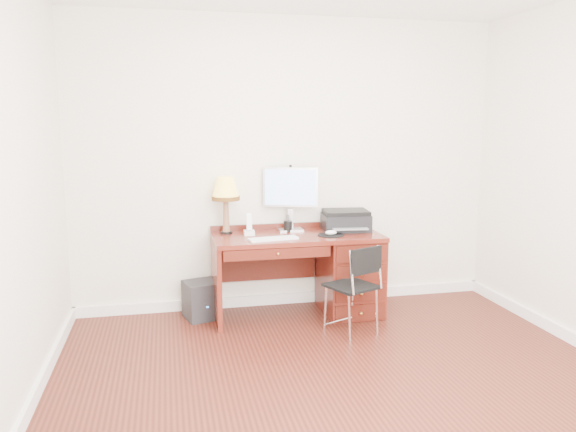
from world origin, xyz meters
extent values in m
plane|color=#39130D|center=(0.00, 0.00, 0.00)|extent=(4.00, 4.00, 0.00)
plane|color=silver|center=(0.00, 1.75, 1.35)|extent=(4.00, 0.00, 4.00)
plane|color=silver|center=(-2.00, 0.00, 1.35)|extent=(0.00, 3.50, 3.50)
cube|color=white|center=(0.00, 1.74, 0.05)|extent=(4.00, 0.03, 0.10)
cube|color=white|center=(-1.99, 0.00, 0.05)|extent=(0.03, 3.50, 0.10)
cube|color=maroon|center=(0.00, 1.40, 0.73)|extent=(1.50, 0.65, 0.04)
cube|color=maroon|center=(0.50, 1.40, 0.35)|extent=(0.50, 0.61, 0.71)
cube|color=maroon|center=(-0.73, 1.40, 0.35)|extent=(0.04, 0.61, 0.71)
cube|color=#4E170F|center=(-0.24, 1.69, 0.46)|extent=(0.96, 0.03, 0.39)
cube|color=#4E170F|center=(-0.24, 1.09, 0.66)|extent=(0.91, 0.03, 0.09)
sphere|color=#BF8C3F|center=(0.50, 1.06, 0.35)|extent=(0.03, 0.03, 0.03)
cube|color=silver|center=(-0.02, 1.60, 0.76)|extent=(0.26, 0.22, 0.02)
cube|color=silver|center=(-0.02, 1.65, 0.86)|extent=(0.06, 0.04, 0.18)
cube|color=silver|center=(-0.02, 1.63, 1.15)|extent=(0.50, 0.18, 0.37)
cube|color=#4C8CF2|center=(-0.02, 1.61, 1.15)|extent=(0.45, 0.13, 0.33)
cube|color=white|center=(-0.25, 1.23, 0.76)|extent=(0.44, 0.18, 0.02)
cylinder|color=black|center=(0.28, 1.29, 0.75)|extent=(0.23, 0.23, 0.01)
ellipsoid|color=white|center=(0.28, 1.29, 0.78)|extent=(0.10, 0.07, 0.04)
cube|color=black|center=(0.49, 1.51, 0.83)|extent=(0.45, 0.37, 0.15)
cube|color=black|center=(0.49, 1.51, 0.92)|extent=(0.43, 0.35, 0.04)
cylinder|color=black|center=(-0.61, 1.58, 0.76)|extent=(0.10, 0.10, 0.02)
cone|color=brown|center=(-0.61, 1.58, 0.92)|extent=(0.07, 0.07, 0.30)
cone|color=#F9D34E|center=(-0.61, 1.58, 1.17)|extent=(0.25, 0.25, 0.19)
cylinder|color=#593814|center=(-0.61, 1.58, 1.07)|extent=(0.25, 0.25, 0.04)
cube|color=white|center=(-0.42, 1.47, 0.77)|extent=(0.10, 0.10, 0.04)
cube|color=white|center=(-0.42, 1.47, 0.87)|extent=(0.05, 0.06, 0.16)
cylinder|color=black|center=(-0.05, 1.56, 0.80)|extent=(0.08, 0.08, 0.10)
cube|color=black|center=(0.34, 0.89, 0.40)|extent=(0.47, 0.47, 0.02)
cube|color=black|center=(0.34, 0.72, 0.65)|extent=(0.30, 0.15, 0.21)
cylinder|color=silver|center=(0.19, 1.04, 0.20)|extent=(0.02, 0.02, 0.40)
cylinder|color=silver|center=(0.49, 1.04, 0.20)|extent=(0.02, 0.02, 0.40)
cylinder|color=silver|center=(0.19, 0.73, 0.20)|extent=(0.02, 0.02, 0.40)
cylinder|color=silver|center=(0.49, 0.73, 0.20)|extent=(0.02, 0.02, 0.40)
cylinder|color=silver|center=(0.19, 0.72, 0.58)|extent=(0.02, 0.02, 0.36)
cylinder|color=silver|center=(0.49, 0.72, 0.58)|extent=(0.02, 0.02, 0.36)
cube|color=black|center=(-0.86, 1.50, 0.17)|extent=(0.36, 0.36, 0.34)
camera|label=1|loc=(-1.13, -3.40, 1.75)|focal=35.00mm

